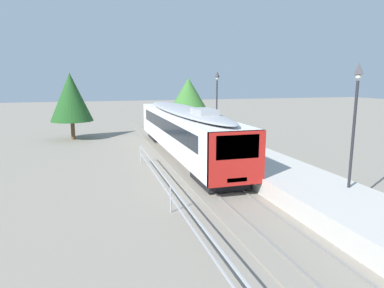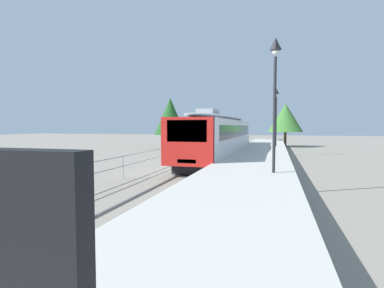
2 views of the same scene
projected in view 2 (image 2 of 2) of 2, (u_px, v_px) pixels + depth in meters
name	position (u px, v px, depth m)	size (l,w,h in m)	color
ground_plane	(137.00, 176.00, 16.60)	(160.00, 160.00, 0.00)	gray
track_rails	(189.00, 178.00, 15.78)	(3.20, 60.00, 0.14)	gray
commuter_train	(221.00, 134.00, 24.55)	(2.82, 19.50, 3.74)	silver
station_platform	(251.00, 173.00, 14.87)	(3.90, 60.00, 0.90)	#B7B5AD
platform_lamp_mid_platform	(275.00, 79.00, 11.85)	(0.34, 0.34, 5.35)	#232328
platform_lamp_far_end	(276.00, 106.00, 27.78)	(0.34, 0.34, 5.35)	#232328
tree_behind_carpark	(286.00, 118.00, 40.24)	(4.59, 4.59, 5.78)	brown
tree_behind_station_far	(170.00, 116.00, 36.35)	(3.86, 3.86, 6.19)	brown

